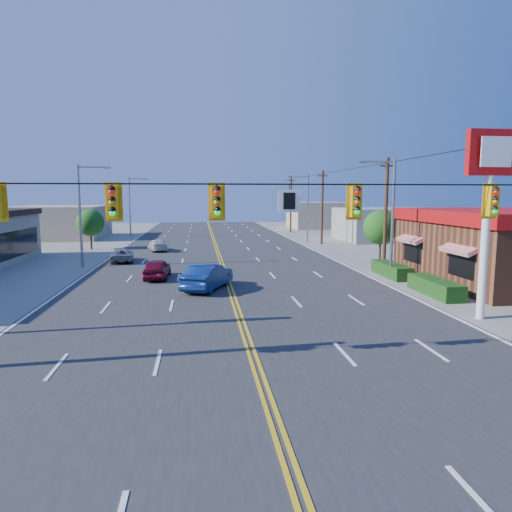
{
  "coord_description": "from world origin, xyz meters",
  "views": [
    {
      "loc": [
        -1.79,
        -15.02,
        5.65
      ],
      "look_at": [
        1.39,
        10.49,
        2.2
      ],
      "focal_mm": 32.0,
      "sensor_mm": 36.0,
      "label": 1
    }
  ],
  "objects": [
    {
      "name": "car_silver",
      "position": [
        -8.3,
        24.2,
        0.55
      ],
      "size": [
        2.34,
        4.18,
        1.1
      ],
      "primitive_type": "imported",
      "rotation": [
        0.0,
        0.0,
        3.27
      ],
      "color": "#95969A",
      "rests_on": "ground"
    },
    {
      "name": "ground",
      "position": [
        0.0,
        0.0,
        0.0
      ],
      "size": [
        160.0,
        160.0,
        0.0
      ],
      "primitive_type": "plane",
      "color": "gray",
      "rests_on": "ground"
    },
    {
      "name": "streetlight_ne",
      "position": [
        10.79,
        38.0,
        4.51
      ],
      "size": [
        2.55,
        0.25,
        8.0
      ],
      "color": "gray",
      "rests_on": "ground"
    },
    {
      "name": "kfc_pylon",
      "position": [
        11.0,
        4.0,
        6.04
      ],
      "size": [
        2.2,
        0.36,
        8.5
      ],
      "color": "white",
      "rests_on": "ground"
    },
    {
      "name": "car_blue",
      "position": [
        -1.34,
        11.93,
        0.77
      ],
      "size": [
        3.33,
        4.95,
        1.54
      ],
      "primitive_type": "imported",
      "rotation": [
        0.0,
        0.0,
        2.74
      ],
      "color": "navy",
      "rests_on": "ground"
    },
    {
      "name": "car_white",
      "position": [
        -6.02,
        31.55,
        0.58
      ],
      "size": [
        2.48,
        4.23,
        1.15
      ],
      "primitive_type": "imported",
      "rotation": [
        0.0,
        0.0,
        3.37
      ],
      "color": "silver",
      "rests_on": "ground"
    },
    {
      "name": "bld_east_mid",
      "position": [
        22.0,
        40.0,
        2.0
      ],
      "size": [
        12.0,
        10.0,
        4.0
      ],
      "primitive_type": "cube",
      "color": "gray",
      "rests_on": "ground"
    },
    {
      "name": "bld_west_far",
      "position": [
        -20.0,
        48.0,
        2.1
      ],
      "size": [
        11.0,
        12.0,
        4.2
      ],
      "primitive_type": "cube",
      "color": "tan",
      "rests_on": "ground"
    },
    {
      "name": "utility_pole_near",
      "position": [
        12.2,
        18.0,
        4.2
      ],
      "size": [
        0.28,
        0.28,
        8.4
      ],
      "primitive_type": "cylinder",
      "color": "#47301E",
      "rests_on": "ground"
    },
    {
      "name": "tree_west",
      "position": [
        -13.0,
        34.0,
        2.79
      ],
      "size": [
        2.8,
        2.8,
        4.2
      ],
      "color": "#47301E",
      "rests_on": "ground"
    },
    {
      "name": "road",
      "position": [
        0.0,
        20.0,
        0.03
      ],
      "size": [
        20.0,
        120.0,
        0.06
      ],
      "primitive_type": "cube",
      "color": "#2D2D30",
      "rests_on": "ground"
    },
    {
      "name": "utility_pole_far",
      "position": [
        12.2,
        54.0,
        4.2
      ],
      "size": [
        0.28,
        0.28,
        8.4
      ],
      "primitive_type": "cylinder",
      "color": "#47301E",
      "rests_on": "ground"
    },
    {
      "name": "car_magenta",
      "position": [
        -4.67,
        15.92,
        0.67
      ],
      "size": [
        1.76,
        3.99,
        1.34
      ],
      "primitive_type": "imported",
      "rotation": [
        0.0,
        0.0,
        3.1
      ],
      "color": "maroon",
      "rests_on": "ground"
    },
    {
      "name": "tree_kfc_rear",
      "position": [
        13.5,
        22.0,
        2.93
      ],
      "size": [
        2.94,
        2.94,
        4.41
      ],
      "color": "#47301E",
      "rests_on": "ground"
    },
    {
      "name": "signal_span",
      "position": [
        -0.12,
        0.0,
        4.89
      ],
      "size": [
        24.32,
        0.34,
        9.0
      ],
      "color": "#47301E",
      "rests_on": "ground"
    },
    {
      "name": "bld_east_far",
      "position": [
        19.0,
        62.0,
        2.2
      ],
      "size": [
        10.0,
        10.0,
        4.4
      ],
      "primitive_type": "cube",
      "color": "tan",
      "rests_on": "ground"
    },
    {
      "name": "streetlight_nw",
      "position": [
        -10.79,
        48.0,
        4.51
      ],
      "size": [
        2.55,
        0.25,
        8.0
      ],
      "color": "gray",
      "rests_on": "ground"
    },
    {
      "name": "streetlight_sw",
      "position": [
        -10.79,
        22.0,
        4.51
      ],
      "size": [
        2.55,
        0.25,
        8.0
      ],
      "color": "gray",
      "rests_on": "ground"
    },
    {
      "name": "streetlight_se",
      "position": [
        10.79,
        14.0,
        4.51
      ],
      "size": [
        2.55,
        0.25,
        8.0
      ],
      "color": "gray",
      "rests_on": "ground"
    },
    {
      "name": "utility_pole_mid",
      "position": [
        12.2,
        36.0,
        4.2
      ],
      "size": [
        0.28,
        0.28,
        8.4
      ],
      "primitive_type": "cylinder",
      "color": "#47301E",
      "rests_on": "ground"
    }
  ]
}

